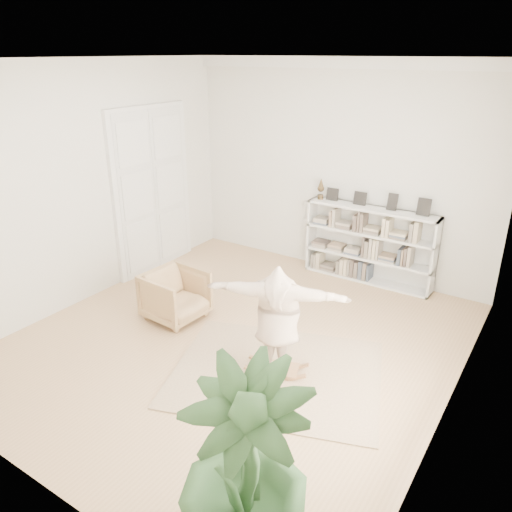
{
  "coord_description": "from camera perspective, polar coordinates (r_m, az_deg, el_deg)",
  "views": [
    {
      "loc": [
        3.44,
        -4.79,
        3.68
      ],
      "look_at": [
        0.04,
        0.4,
        1.12
      ],
      "focal_mm": 35.0,
      "sensor_mm": 36.0,
      "label": 1
    }
  ],
  "objects": [
    {
      "name": "floor",
      "position": [
        6.95,
        -2.13,
        -9.57
      ],
      "size": [
        6.0,
        6.0,
        0.0
      ],
      "primitive_type": "plane",
      "color": "tan",
      "rests_on": "ground"
    },
    {
      "name": "room_shell",
      "position": [
        8.46,
        9.88,
        20.98
      ],
      "size": [
        6.0,
        6.0,
        6.0
      ],
      "color": "silver",
      "rests_on": "floor"
    },
    {
      "name": "doors",
      "position": [
        8.94,
        -11.73,
        7.19
      ],
      "size": [
        0.09,
        1.78,
        2.92
      ],
      "color": "white",
      "rests_on": "floor"
    },
    {
      "name": "bookshelf",
      "position": [
        8.63,
        12.8,
        1.18
      ],
      "size": [
        2.2,
        0.35,
        1.64
      ],
      "color": "silver",
      "rests_on": "floor"
    },
    {
      "name": "armchair",
      "position": [
        7.4,
        -9.18,
        -4.49
      ],
      "size": [
        0.86,
        0.84,
        0.73
      ],
      "primitive_type": "imported",
      "rotation": [
        0.0,
        0.0,
        1.5
      ],
      "color": "tan",
      "rests_on": "floor"
    },
    {
      "name": "rug",
      "position": [
        6.31,
        2.36,
        -13.2
      ],
      "size": [
        3.02,
        2.71,
        0.02
      ],
      "primitive_type": "cube",
      "rotation": [
        0.0,
        0.0,
        0.33
      ],
      "color": "tan",
      "rests_on": "floor"
    },
    {
      "name": "rocker_board",
      "position": [
        6.27,
        2.37,
        -12.76
      ],
      "size": [
        0.6,
        0.47,
        0.11
      ],
      "rotation": [
        0.0,
        0.0,
        0.33
      ],
      "color": "brown",
      "rests_on": "rug"
    },
    {
      "name": "person",
      "position": [
        5.88,
        2.48,
        -6.84
      ],
      "size": [
        1.73,
        0.98,
        1.36
      ],
      "primitive_type": "imported",
      "rotation": [
        0.0,
        0.0,
        3.47
      ],
      "color": "#CAAD97",
      "rests_on": "rocker_board"
    },
    {
      "name": "houseplant",
      "position": [
        3.93,
        -1.37,
        -23.44
      ],
      "size": [
        1.1,
        1.1,
        1.73
      ],
      "primitive_type": "imported",
      "rotation": [
        0.0,
        0.0,
        0.15
      ],
      "color": "#294B25",
      "rests_on": "floor"
    }
  ]
}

